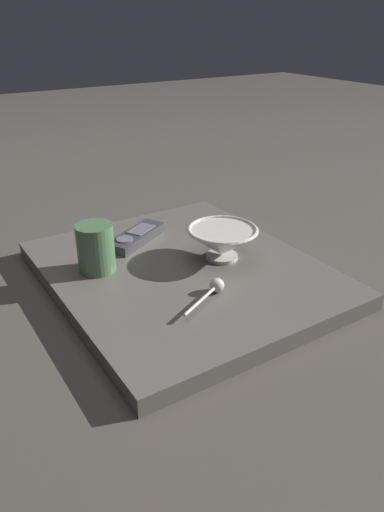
# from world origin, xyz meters

# --- Properties ---
(ground_plane) EXTENTS (6.00, 6.00, 0.00)m
(ground_plane) POSITION_xyz_m (0.00, 0.00, 0.00)
(ground_plane) COLOR #47423D
(table) EXTENTS (0.62, 0.53, 0.03)m
(table) POSITION_xyz_m (0.00, 0.00, 0.02)
(table) COLOR #5B5651
(table) RESTS_ON ground
(cereal_bowl) EXTENTS (0.16, 0.16, 0.07)m
(cereal_bowl) POSITION_xyz_m (0.01, 0.09, 0.08)
(cereal_bowl) COLOR beige
(cereal_bowl) RESTS_ON table
(coffee_mug) EXTENTS (0.08, 0.08, 0.10)m
(coffee_mug) POSITION_xyz_m (-0.08, -0.16, 0.09)
(coffee_mug) COLOR #4C724C
(coffee_mug) RESTS_ON table
(teaspoon) EXTENTS (0.07, 0.13, 0.03)m
(teaspoon) POSITION_xyz_m (0.13, -0.01, 0.05)
(teaspoon) COLOR silver
(teaspoon) RESTS_ON table
(tv_remote_near) EXTENTS (0.13, 0.17, 0.03)m
(tv_remote_near) POSITION_xyz_m (-0.17, -0.03, 0.05)
(tv_remote_near) COLOR #38383D
(tv_remote_near) RESTS_ON table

